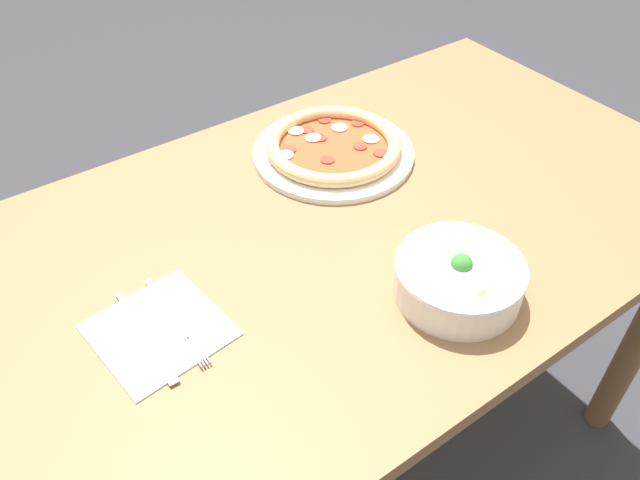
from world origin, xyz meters
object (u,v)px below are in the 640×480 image
(bowl, at_px, (459,277))
(knife, at_px, (142,331))
(pizza, at_px, (333,148))
(fork, at_px, (175,319))

(bowl, bearing_deg, knife, -25.63)
(pizza, bearing_deg, bowl, 80.75)
(fork, bearing_deg, knife, -97.74)
(pizza, distance_m, knife, 0.51)
(bowl, relative_size, knife, 0.98)
(pizza, bearing_deg, knife, 22.69)
(pizza, bearing_deg, fork, 25.56)
(pizza, height_order, bowl, bowl)
(knife, bearing_deg, pizza, 112.81)
(fork, distance_m, knife, 0.05)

